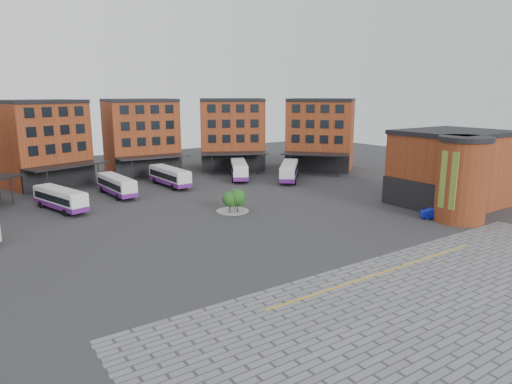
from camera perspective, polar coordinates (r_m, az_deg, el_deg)
ground at (r=51.33m, az=2.15°, el=-5.58°), size 160.00×160.00×0.00m
paving_zone at (r=38.88m, az=24.89°, el=-12.80°), size 50.00×22.00×0.02m
yellow_line at (r=43.02m, az=15.66°, el=-9.61°), size 26.00×0.15×0.02m
main_building at (r=81.67m, az=-16.87°, el=5.79°), size 94.14×42.48×14.60m
east_building at (r=68.98m, az=23.38°, el=2.57°), size 17.40×15.40×10.60m
tree_island at (r=61.14m, az=-2.68°, el=-0.89°), size 4.40×4.40×3.23m
bus_b at (r=67.57m, az=-23.27°, el=-0.77°), size 5.22×10.95×3.01m
bus_c at (r=74.32m, az=-17.05°, el=0.82°), size 3.15×10.90×3.04m
bus_d at (r=79.65m, az=-10.75°, el=1.94°), size 3.18×11.33×3.16m
bus_e at (r=85.12m, az=-2.15°, el=2.85°), size 7.93×11.48×3.27m
bus_f at (r=83.54m, az=4.15°, el=2.64°), size 9.73×10.37×3.26m
blue_car at (r=62.53m, az=21.65°, el=-2.55°), size 3.89×3.73×1.32m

